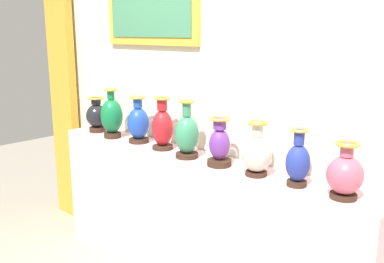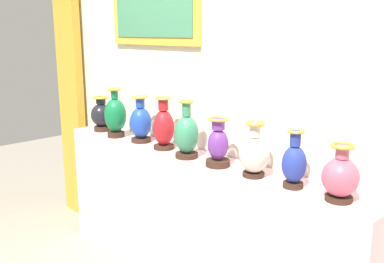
% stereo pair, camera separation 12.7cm
% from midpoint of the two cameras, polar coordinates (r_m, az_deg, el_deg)
% --- Properties ---
extents(display_shelf, '(2.71, 0.32, 1.02)m').
position_cam_midpoint_polar(display_shelf, '(3.19, 1.16, -12.05)').
color(display_shelf, beige).
rests_on(display_shelf, ground_plane).
extents(back_wall, '(4.27, 0.14, 3.16)m').
position_cam_midpoint_polar(back_wall, '(3.07, 3.99, 8.00)').
color(back_wall, beige).
rests_on(back_wall, ground_plane).
extents(curtain_gold, '(0.36, 0.08, 2.66)m').
position_cam_midpoint_polar(curtain_gold, '(4.47, -15.03, 5.78)').
color(curtain_gold, gold).
rests_on(curtain_gold, ground_plane).
extents(vase_onyx, '(0.18, 0.18, 0.30)m').
position_cam_midpoint_polar(vase_onyx, '(3.81, -11.00, 2.17)').
color(vase_onyx, '#382319').
rests_on(vase_onyx, display_shelf).
extents(vase_emerald, '(0.18, 0.18, 0.41)m').
position_cam_midpoint_polar(vase_emerald, '(3.56, -9.15, 2.09)').
color(vase_emerald, '#382319').
rests_on(vase_emerald, display_shelf).
extents(vase_sapphire, '(0.17, 0.17, 0.37)m').
position_cam_midpoint_polar(vase_sapphire, '(3.38, -5.76, 1.19)').
color(vase_sapphire, '#382319').
rests_on(vase_sapphire, display_shelf).
extents(vase_crimson, '(0.16, 0.16, 0.39)m').
position_cam_midpoint_polar(vase_crimson, '(3.16, -2.65, 0.59)').
color(vase_crimson, '#382319').
rests_on(vase_crimson, display_shelf).
extents(vase_jade, '(0.17, 0.17, 0.40)m').
position_cam_midpoint_polar(vase_jade, '(2.93, 0.57, -0.44)').
color(vase_jade, '#382319').
rests_on(vase_jade, display_shelf).
extents(vase_violet, '(0.16, 0.16, 0.32)m').
position_cam_midpoint_polar(vase_violet, '(2.76, 4.78, -1.79)').
color(vase_violet, '#382319').
rests_on(vase_violet, display_shelf).
extents(vase_ivory, '(0.18, 0.18, 0.34)m').
position_cam_midpoint_polar(vase_ivory, '(2.59, 9.63, -2.93)').
color(vase_ivory, '#382319').
rests_on(vase_ivory, display_shelf).
extents(vase_cobalt, '(0.14, 0.14, 0.33)m').
position_cam_midpoint_polar(vase_cobalt, '(2.46, 14.84, -4.11)').
color(vase_cobalt, '#382319').
rests_on(vase_cobalt, display_shelf).
extents(vase_rose, '(0.19, 0.19, 0.30)m').
position_cam_midpoint_polar(vase_rose, '(2.34, 20.58, -5.62)').
color(vase_rose, '#382319').
rests_on(vase_rose, display_shelf).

